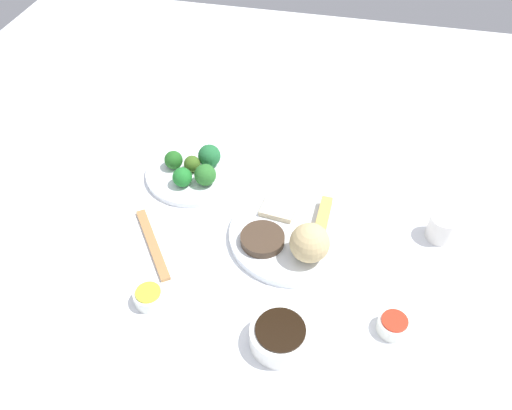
# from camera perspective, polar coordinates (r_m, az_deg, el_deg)

# --- Properties ---
(tabletop) EXTENTS (2.20, 2.20, 0.02)m
(tabletop) POSITION_cam_1_polar(r_m,az_deg,el_deg) (1.10, 1.39, -4.57)
(tabletop) COLOR white
(tabletop) RESTS_ON ground
(main_plate) EXTENTS (0.27, 0.27, 0.02)m
(main_plate) POSITION_cam_1_polar(r_m,az_deg,el_deg) (1.10, 4.10, -3.28)
(main_plate) COLOR white
(main_plate) RESTS_ON tabletop
(rice_scoop) EXTENTS (0.08, 0.08, 0.08)m
(rice_scoop) POSITION_cam_1_polar(r_m,az_deg,el_deg) (1.03, 5.99, -4.21)
(rice_scoop) COLOR tan
(rice_scoop) RESTS_ON main_plate
(spring_roll) EXTENTS (0.03, 0.12, 0.02)m
(spring_roll) POSITION_cam_1_polar(r_m,az_deg,el_deg) (1.11, 7.44, -1.50)
(spring_roll) COLOR tan
(spring_roll) RESTS_ON main_plate
(crab_rangoon_wonton) EXTENTS (0.08, 0.07, 0.01)m
(crab_rangoon_wonton) POSITION_cam_1_polar(r_m,az_deg,el_deg) (1.14, 2.57, -0.33)
(crab_rangoon_wonton) COLOR beige
(crab_rangoon_wonton) RESTS_ON main_plate
(stir_fry_heap) EXTENTS (0.09, 0.09, 0.02)m
(stir_fry_heap) POSITION_cam_1_polar(r_m,az_deg,el_deg) (1.07, 0.72, -3.80)
(stir_fry_heap) COLOR #403022
(stir_fry_heap) RESTS_ON main_plate
(broccoli_plate) EXTENTS (0.23, 0.23, 0.01)m
(broccoli_plate) POSITION_cam_1_polar(r_m,az_deg,el_deg) (1.25, -6.86, 3.65)
(broccoli_plate) COLOR white
(broccoli_plate) RESTS_ON tabletop
(broccoli_floret_0) EXTENTS (0.04, 0.04, 0.04)m
(broccoli_floret_0) POSITION_cam_1_polar(r_m,az_deg,el_deg) (1.24, -7.12, 4.57)
(broccoli_floret_0) COLOR #3C611D
(broccoli_floret_0) RESTS_ON broccoli_plate
(broccoli_floret_1) EXTENTS (0.05, 0.05, 0.05)m
(broccoli_floret_1) POSITION_cam_1_polar(r_m,az_deg,el_deg) (1.20, -8.21, 3.09)
(broccoli_floret_1) COLOR #1F742A
(broccoli_floret_1) RESTS_ON broccoli_plate
(broccoli_floret_2) EXTENTS (0.05, 0.05, 0.05)m
(broccoli_floret_2) POSITION_cam_1_polar(r_m,az_deg,el_deg) (1.24, -5.21, 5.48)
(broccoli_floret_2) COLOR #206734
(broccoli_floret_2) RESTS_ON broccoli_plate
(broccoli_floret_4) EXTENTS (0.05, 0.05, 0.05)m
(broccoli_floret_4) POSITION_cam_1_polar(r_m,az_deg,el_deg) (1.19, -5.66, 3.36)
(broccoli_floret_4) COLOR #2A6D29
(broccoli_floret_4) RESTS_ON broccoli_plate
(broccoli_floret_5) EXTENTS (0.04, 0.04, 0.04)m
(broccoli_floret_5) POSITION_cam_1_polar(r_m,az_deg,el_deg) (1.25, -9.16, 4.98)
(broccoli_floret_5) COLOR #22611F
(broccoli_floret_5) RESTS_ON broccoli_plate
(soy_sauce_bowl) EXTENTS (0.11, 0.11, 0.04)m
(soy_sauce_bowl) POSITION_cam_1_polar(r_m,az_deg,el_deg) (0.94, 2.69, -14.39)
(soy_sauce_bowl) COLOR white
(soy_sauce_bowl) RESTS_ON tabletop
(soy_sauce_bowl_liquid) EXTENTS (0.09, 0.09, 0.00)m
(soy_sauce_bowl_liquid) POSITION_cam_1_polar(r_m,az_deg,el_deg) (0.92, 2.74, -13.68)
(soy_sauce_bowl_liquid) COLOR black
(soy_sauce_bowl_liquid) RESTS_ON soy_sauce_bowl
(sauce_ramekin_hot_mustard) EXTENTS (0.06, 0.06, 0.03)m
(sauce_ramekin_hot_mustard) POSITION_cam_1_polar(r_m,az_deg,el_deg) (1.02, -11.78, -10.00)
(sauce_ramekin_hot_mustard) COLOR white
(sauce_ramekin_hot_mustard) RESTS_ON tabletop
(sauce_ramekin_hot_mustard_liquid) EXTENTS (0.05, 0.05, 0.00)m
(sauce_ramekin_hot_mustard_liquid) POSITION_cam_1_polar(r_m,az_deg,el_deg) (1.00, -11.92, -9.48)
(sauce_ramekin_hot_mustard_liquid) COLOR yellow
(sauce_ramekin_hot_mustard_liquid) RESTS_ON sauce_ramekin_hot_mustard
(sauce_ramekin_sweet_and_sour) EXTENTS (0.06, 0.06, 0.03)m
(sauce_ramekin_sweet_and_sour) POSITION_cam_1_polar(r_m,az_deg,el_deg) (0.99, 15.02, -12.80)
(sauce_ramekin_sweet_and_sour) COLOR white
(sauce_ramekin_sweet_and_sour) RESTS_ON tabletop
(sauce_ramekin_sweet_and_sour_liquid) EXTENTS (0.05, 0.05, 0.00)m
(sauce_ramekin_sweet_and_sour_liquid) POSITION_cam_1_polar(r_m,az_deg,el_deg) (0.98, 15.19, -12.31)
(sauce_ramekin_sweet_and_sour_liquid) COLOR red
(sauce_ramekin_sweet_and_sour_liquid) RESTS_ON sauce_ramekin_sweet_and_sour
(teacup) EXTENTS (0.06, 0.06, 0.06)m
(teacup) POSITION_cam_1_polar(r_m,az_deg,el_deg) (1.16, 19.98, -2.33)
(teacup) COLOR silver
(teacup) RESTS_ON tabletop
(chopsticks_pair) EXTENTS (0.14, 0.18, 0.01)m
(chopsticks_pair) POSITION_cam_1_polar(r_m,az_deg,el_deg) (1.11, -11.43, -4.24)
(chopsticks_pair) COLOR #A77645
(chopsticks_pair) RESTS_ON tabletop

